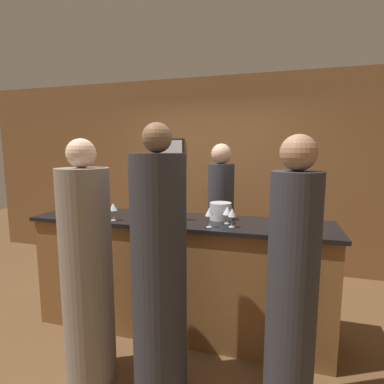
# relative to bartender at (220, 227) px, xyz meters

# --- Properties ---
(ground_plane) EXTENTS (14.00, 14.00, 0.00)m
(ground_plane) POSITION_rel_bartender_xyz_m (-0.27, -0.73, -0.86)
(ground_plane) COLOR brown
(back_wall) EXTENTS (8.00, 0.08, 2.80)m
(back_wall) POSITION_rel_bartender_xyz_m (-0.27, 1.06, 0.54)
(back_wall) COLOR brown
(back_wall) RESTS_ON ground_plane
(bar_counter) EXTENTS (2.82, 0.64, 1.10)m
(bar_counter) POSITION_rel_bartender_xyz_m (-0.27, -0.73, -0.31)
(bar_counter) COLOR brown
(bar_counter) RESTS_ON ground_plane
(bartender) EXTENTS (0.30, 0.30, 1.82)m
(bartender) POSITION_rel_bartender_xyz_m (0.00, 0.00, 0.00)
(bartender) COLOR #2D2D33
(bartender) RESTS_ON ground_plane
(guest_0) EXTENTS (0.37, 0.37, 1.82)m
(guest_0) POSITION_rel_bartender_xyz_m (-0.71, -1.53, -0.02)
(guest_0) COLOR gray
(guest_0) RESTS_ON ground_plane
(guest_1) EXTENTS (0.31, 0.31, 1.84)m
(guest_1) POSITION_rel_bartender_xyz_m (0.73, -1.46, 0.00)
(guest_1) COLOR #2D2D33
(guest_1) RESTS_ON ground_plane
(guest_2) EXTENTS (0.39, 0.39, 1.92)m
(guest_2) POSITION_rel_bartender_xyz_m (-0.16, -1.49, 0.03)
(guest_2) COLOR #2D2D33
(guest_2) RESTS_ON ground_plane
(wine_bottle_0) EXTENTS (0.07, 0.07, 0.27)m
(wine_bottle_0) POSITION_rel_bartender_xyz_m (-1.33, -0.84, 0.34)
(wine_bottle_0) COLOR #19381E
(wine_bottle_0) RESTS_ON bar_counter
(wine_bottle_1) EXTENTS (0.07, 0.07, 0.28)m
(wine_bottle_1) POSITION_rel_bartender_xyz_m (-0.24, -0.76, 0.35)
(wine_bottle_1) COLOR black
(wine_bottle_1) RESTS_ON bar_counter
(wine_bottle_2) EXTENTS (0.08, 0.08, 0.30)m
(wine_bottle_2) POSITION_rel_bartender_xyz_m (-0.68, -0.67, 0.35)
(wine_bottle_2) COLOR black
(wine_bottle_2) RESTS_ON bar_counter
(ice_bucket) EXTENTS (0.20, 0.20, 0.16)m
(ice_bucket) POSITION_rel_bartender_xyz_m (0.12, -0.63, 0.31)
(ice_bucket) COLOR silver
(ice_bucket) RESTS_ON bar_counter
(wine_glass_0) EXTENTS (0.08, 0.08, 0.16)m
(wine_glass_0) POSITION_rel_bartender_xyz_m (-0.83, -0.94, 0.36)
(wine_glass_0) COLOR silver
(wine_glass_0) RESTS_ON bar_counter
(wine_glass_1) EXTENTS (0.08, 0.08, 0.16)m
(wine_glass_1) POSITION_rel_bartender_xyz_m (0.20, -0.77, 0.35)
(wine_glass_1) COLOR silver
(wine_glass_1) RESTS_ON bar_counter
(wine_glass_2) EXTENTS (0.07, 0.07, 0.17)m
(wine_glass_2) POSITION_rel_bartender_xyz_m (0.08, -0.94, 0.36)
(wine_glass_2) COLOR silver
(wine_glass_2) RESTS_ON bar_counter
(wine_glass_3) EXTENTS (0.07, 0.07, 0.16)m
(wine_glass_3) POSITION_rel_bartender_xyz_m (0.26, -0.89, 0.36)
(wine_glass_3) COLOR silver
(wine_glass_3) RESTS_ON bar_counter
(wine_glass_4) EXTENTS (0.08, 0.08, 0.15)m
(wine_glass_4) POSITION_rel_bartender_xyz_m (0.82, -0.94, 0.35)
(wine_glass_4) COLOR silver
(wine_glass_4) RESTS_ON bar_counter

